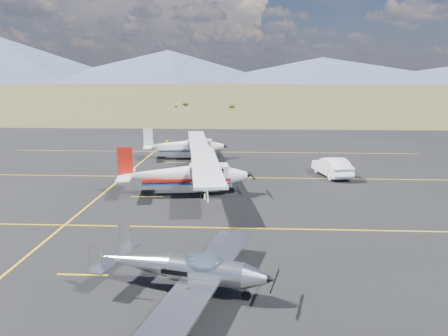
% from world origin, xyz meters
% --- Properties ---
extents(ground, '(1600.00, 1600.00, 0.00)m').
position_xyz_m(ground, '(0.00, 0.00, 0.00)').
color(ground, '#383D1C').
rests_on(ground, ground).
extents(apron, '(72.00, 72.00, 0.02)m').
position_xyz_m(apron, '(0.00, 7.00, 0.00)').
color(apron, black).
rests_on(apron, ground).
extents(aircraft_low_wing, '(6.20, 8.50, 1.84)m').
position_xyz_m(aircraft_low_wing, '(1.18, -4.61, 0.88)').
color(aircraft_low_wing, silver).
rests_on(aircraft_low_wing, apron).
extents(aircraft_cessna, '(7.45, 12.31, 3.10)m').
position_xyz_m(aircraft_cessna, '(-0.59, 8.14, 1.38)').
color(aircraft_cessna, white).
rests_on(aircraft_cessna, apron).
extents(aircraft_plain, '(6.66, 11.00, 2.77)m').
position_xyz_m(aircraft_plain, '(-2.33, 20.49, 1.23)').
color(aircraft_plain, silver).
rests_on(aircraft_plain, apron).
extents(sedan, '(2.53, 4.63, 1.45)m').
position_xyz_m(sedan, '(9.66, 13.88, 0.73)').
color(sedan, white).
rests_on(sedan, apron).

